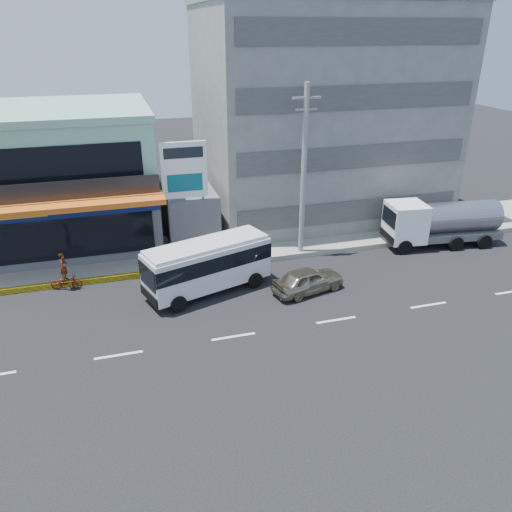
% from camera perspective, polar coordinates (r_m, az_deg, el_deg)
% --- Properties ---
extents(ground, '(120.00, 120.00, 0.00)m').
position_cam_1_polar(ground, '(22.63, -2.59, -9.19)').
color(ground, black).
rests_on(ground, ground).
extents(sidewalk, '(70.00, 5.00, 0.30)m').
position_cam_1_polar(sidewalk, '(31.84, 2.08, 1.64)').
color(sidewalk, gray).
rests_on(sidewalk, ground).
extents(shop_building, '(12.40, 11.70, 8.00)m').
position_cam_1_polar(shop_building, '(33.59, -22.20, 8.01)').
color(shop_building, '#4F4F54').
rests_on(shop_building, ground).
extents(concrete_building, '(16.00, 12.00, 14.00)m').
position_cam_1_polar(concrete_building, '(36.66, 7.21, 15.70)').
color(concrete_building, gray).
rests_on(concrete_building, ground).
extents(gap_structure, '(3.00, 6.00, 3.50)m').
position_cam_1_polar(gap_structure, '(32.47, -7.72, 4.92)').
color(gap_structure, '#4F4F54').
rests_on(gap_structure, ground).
extents(satellite_dish, '(1.50, 1.50, 0.15)m').
position_cam_1_polar(satellite_dish, '(30.96, -7.61, 7.50)').
color(satellite_dish, slate).
rests_on(satellite_dish, gap_structure).
extents(billboard, '(2.60, 0.18, 6.90)m').
position_cam_1_polar(billboard, '(28.81, -8.18, 8.97)').
color(billboard, gray).
rests_on(billboard, ground).
extents(utility_pole_near, '(1.60, 0.30, 10.00)m').
position_cam_1_polar(utility_pole_near, '(28.66, 5.48, 9.49)').
color(utility_pole_near, '#999993').
rests_on(utility_pole_near, ground).
extents(minibus, '(6.88, 4.02, 2.74)m').
position_cam_1_polar(minibus, '(25.65, -5.56, -0.76)').
color(minibus, silver).
rests_on(minibus, ground).
extents(sedan, '(4.15, 2.45, 1.32)m').
position_cam_1_polar(sedan, '(26.07, 5.96, -2.73)').
color(sedan, tan).
rests_on(sedan, ground).
extents(tanker_truck, '(7.46, 3.07, 2.86)m').
position_cam_1_polar(tanker_truck, '(33.23, 20.15, 3.66)').
color(tanker_truck, white).
rests_on(tanker_truck, ground).
extents(motorcycle_rider, '(1.68, 0.82, 2.07)m').
position_cam_1_polar(motorcycle_rider, '(27.97, -20.93, -2.30)').
color(motorcycle_rider, '#4E0B0C').
rests_on(motorcycle_rider, ground).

